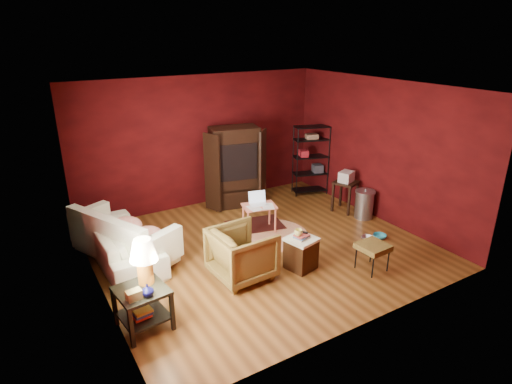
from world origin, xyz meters
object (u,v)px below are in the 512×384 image
Objects in this scene: side_table at (143,276)px; laptop_desk at (259,208)px; armchair at (242,251)px; sofa at (121,236)px; tv_armoire at (235,166)px; wire_shelving at (311,157)px; hamper at (301,253)px.

laptop_desk is (2.73, 1.62, -0.25)m from side_table.
armchair is 0.74× the size of side_table.
sofa is 2.12m from armchair.
side_table is at bearing -122.12° from tv_armoire.
side_table is at bearing -132.25° from wire_shelving.
wire_shelving is (4.83, 2.73, 0.16)m from side_table.
tv_armoire is at bearing 94.68° from laptop_desk.
side_table reaches higher than sofa.
sofa is 1.80× the size of side_table.
wire_shelving reaches higher than laptop_desk.
tv_armoire reaches higher than side_table.
armchair is 4.00m from wire_shelving.
armchair is 1.44× the size of hamper.
sofa is at bearing -171.61° from laptop_desk.
sofa is 3.00m from hamper.
laptop_desk is at bearing -43.21° from armchair.
laptop_desk is at bearing -133.84° from wire_shelving.
laptop_desk is 0.47× the size of wire_shelving.
armchair is 2.98m from tv_armoire.
armchair is 0.55× the size of wire_shelving.
wire_shelving is (4.65, 0.85, 0.46)m from sofa.
hamper is (2.58, 0.08, -0.44)m from side_table.
laptop_desk is at bearing 84.56° from hamper.
hamper is 3.53m from wire_shelving.
hamper is 1.56m from laptop_desk.
sofa is 3.50× the size of hamper.
laptop_desk is 2.41m from wire_shelving.
side_table is at bearing 99.30° from armchair.
sofa is 2.56m from laptop_desk.
side_table is 1.94× the size of hamper.
sofa is 3.03m from tv_armoire.
laptop_desk is 1.45m from tv_armoire.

